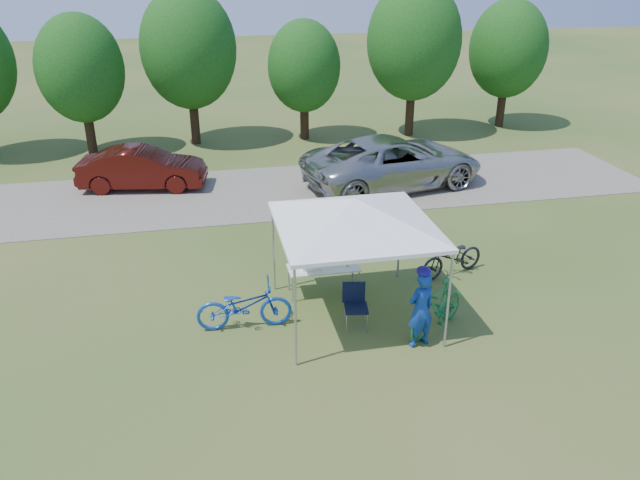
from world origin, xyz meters
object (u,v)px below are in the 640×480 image
object	(u,v)px
bike_green	(437,308)
folding_chair	(355,301)
folding_table	(324,269)
sedan	(142,168)
cooler	(311,261)
cyclist	(421,309)
bike_blue	(244,306)
bike_dark	(453,257)
minivan	(394,162)

from	to	relation	value
bike_green	folding_chair	bearing A→B (deg)	-145.26
folding_table	sedan	size ratio (longest dim) A/B	0.39
cooler	folding_chair	bearing A→B (deg)	-65.68
folding_table	bike_green	xyz separation A→B (m)	(1.96, -2.02, -0.08)
folding_table	bike_green	bearing A→B (deg)	-45.73
cyclist	bike_green	bearing A→B (deg)	-158.57
bike_blue	bike_dark	world-z (taller)	bike_blue
folding_chair	sedan	world-z (taller)	sedan
cooler	minivan	xyz separation A→B (m)	(4.04, 6.58, 0.03)
cooler	minivan	world-z (taller)	minivan
bike_dark	bike_blue	bearing A→B (deg)	-93.72
folding_chair	sedan	distance (m)	10.65
bike_green	sedan	xyz separation A→B (m)	(-6.38, 10.09, 0.15)
folding_table	sedan	distance (m)	9.20
folding_chair	bike_green	distance (m)	1.70
folding_chair	cyclist	distance (m)	1.48
cooler	bike_dark	xyz separation A→B (m)	(3.52, 0.23, -0.36)
folding_chair	bike_dark	bearing A→B (deg)	39.81
bike_dark	minivan	bearing A→B (deg)	157.17
folding_chair	minivan	world-z (taller)	minivan
cooler	minivan	bearing A→B (deg)	58.47
bike_dark	minivan	size ratio (longest dim) A/B	0.30
bike_dark	minivan	world-z (taller)	minivan
cooler	bike_green	distance (m)	3.03
cyclist	minivan	size ratio (longest dim) A/B	0.27
folding_table	minivan	xyz separation A→B (m)	(3.76, 6.58, 0.24)
folding_table	cooler	size ratio (longest dim) A/B	3.52
bike_green	cyclist	bearing A→B (deg)	-86.71
folding_table	bike_green	distance (m)	2.82
folding_chair	bike_dark	world-z (taller)	bike_dark
bike_blue	bike_dark	xyz separation A→B (m)	(5.16, 1.33, -0.05)
folding_table	cyclist	distance (m)	2.84
bike_blue	sedan	xyz separation A→B (m)	(-2.50, 9.17, 0.18)
cooler	bike_green	size ratio (longest dim) A/B	0.25
bike_blue	minivan	distance (m)	9.55
cooler	cyclist	world-z (taller)	cyclist
cooler	sedan	bearing A→B (deg)	117.13
folding_chair	bike_blue	xyz separation A→B (m)	(-2.29, 0.34, -0.04)
folding_chair	bike_green	xyz separation A→B (m)	(1.59, -0.58, -0.01)
folding_table	cyclist	xyz separation A→B (m)	(1.43, -2.44, 0.19)
bike_green	bike_dark	world-z (taller)	bike_green
folding_table	minivan	world-z (taller)	minivan
folding_chair	bike_blue	size ratio (longest dim) A/B	0.48
folding_chair	cooler	bearing A→B (deg)	123.93
folding_table	folding_chair	size ratio (longest dim) A/B	1.72
folding_chair	minivan	xyz separation A→B (m)	(3.39, 8.02, 0.30)
cooler	bike_blue	world-z (taller)	bike_blue
cooler	bike_blue	size ratio (longest dim) A/B	0.23
cyclist	sedan	distance (m)	12.03
folding_table	folding_chair	distance (m)	1.49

